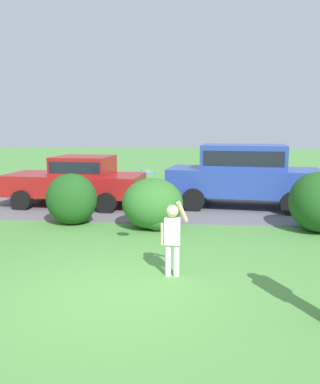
# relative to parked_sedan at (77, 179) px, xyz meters

# --- Properties ---
(ground_plane) EXTENTS (80.00, 80.00, 0.00)m
(ground_plane) POSITION_rel_parked_sedan_xyz_m (2.57, -6.71, -0.85)
(ground_plane) COLOR #518E42
(driveway_strip) EXTENTS (28.00, 4.40, 0.02)m
(driveway_strip) POSITION_rel_parked_sedan_xyz_m (2.57, 0.03, -0.84)
(driveway_strip) COLOR slate
(driveway_strip) RESTS_ON ground
(shrub_near_tree) EXTENTS (1.30, 1.08, 1.30)m
(shrub_near_tree) POSITION_rel_parked_sedan_xyz_m (0.59, -2.39, -0.24)
(shrub_near_tree) COLOR #1E511C
(shrub_near_tree) RESTS_ON ground
(shrub_centre_left) EXTENTS (1.48, 1.45, 1.23)m
(shrub_centre_left) POSITION_rel_parked_sedan_xyz_m (2.69, -2.65, -0.27)
(shrub_centre_left) COLOR #33702B
(shrub_centre_left) RESTS_ON ground
(shrub_centre) EXTENTS (1.36, 1.62, 1.42)m
(shrub_centre) POSITION_rel_parked_sedan_xyz_m (6.63, -2.47, -0.20)
(shrub_centre) COLOR #1E511C
(shrub_centre) RESTS_ON ground
(parked_sedan) EXTENTS (4.50, 2.30, 1.56)m
(parked_sedan) POSITION_rel_parked_sedan_xyz_m (0.00, 0.00, 0.00)
(parked_sedan) COLOR maroon
(parked_sedan) RESTS_ON ground
(parked_suv) EXTENTS (4.87, 2.48, 1.92)m
(parked_suv) POSITION_rel_parked_sedan_xyz_m (5.10, 0.27, 0.23)
(parked_suv) COLOR #28429E
(parked_suv) RESTS_ON ground
(child_thrower) EXTENTS (0.45, 0.27, 1.29)m
(child_thrower) POSITION_rel_parked_sedan_xyz_m (3.39, -5.85, -0.13)
(child_thrower) COLOR white
(child_thrower) RESTS_ON ground
(frisbee) EXTENTS (0.28, 0.28, 0.10)m
(frisbee) POSITION_rel_parked_sedan_xyz_m (2.86, -4.89, 0.80)
(frisbee) COLOR #337FDB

